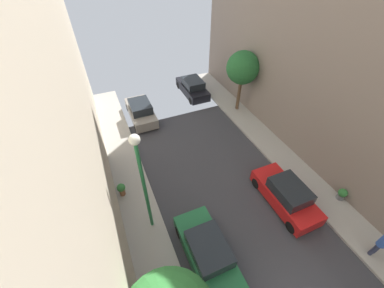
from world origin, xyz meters
TOP-DOWN VIEW (x-y plane):
  - parked_car_left_2 at (-2.70, 4.38)m, footprint 1.78×4.20m
  - parked_car_left_3 at (-2.70, 16.75)m, footprint 1.78×4.20m
  - parked_car_right_2 at (2.70, 5.49)m, footprint 1.78×4.20m
  - parked_car_right_3 at (2.70, 18.68)m, footprint 1.78×4.20m
  - pedestrian at (4.63, 1.47)m, footprint 0.40×0.36m
  - street_tree_1 at (5.20, 14.77)m, footprint 2.53×2.53m
  - potted_plant_2 at (-5.64, 9.58)m, footprint 0.48×0.48m
  - potted_plant_3 at (5.77, 4.38)m, footprint 0.48×0.48m
  - lamp_post at (-4.60, 7.05)m, footprint 0.44×0.44m

SIDE VIEW (x-z plane):
  - potted_plant_3 at x=5.77m, z-range 0.18..0.93m
  - potted_plant_2 at x=-5.64m, z-range 0.22..1.06m
  - parked_car_left_2 at x=-2.70m, z-range -0.06..1.50m
  - parked_car_left_3 at x=-2.70m, z-range -0.06..1.50m
  - parked_car_right_2 at x=2.70m, z-range -0.06..1.50m
  - parked_car_right_3 at x=2.70m, z-range -0.06..1.50m
  - pedestrian at x=4.63m, z-range 0.21..1.93m
  - street_tree_1 at x=5.20m, z-range 1.33..6.27m
  - lamp_post at x=-4.60m, z-range 1.06..7.15m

